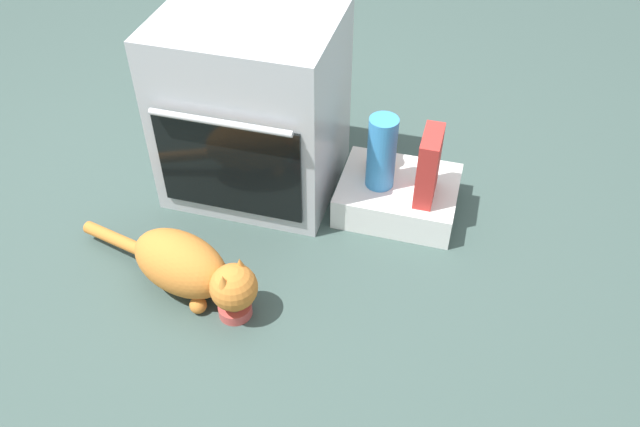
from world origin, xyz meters
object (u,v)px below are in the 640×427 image
oven (253,107)px  water_bottle (382,153)px  cat (189,267)px  food_bowl (235,308)px  cereal_box (429,166)px  sauce_jar (380,151)px  pantry_cabinet (398,195)px

oven → water_bottle: (0.52, -0.05, -0.08)m
cat → water_bottle: bearing=64.8°
food_bowl → cereal_box: size_ratio=0.41×
cat → sauce_jar: size_ratio=5.47×
cereal_box → food_bowl: bearing=-130.6°
pantry_cabinet → cereal_box: 0.24m
cereal_box → water_bottle: bearing=173.0°
oven → cat: (-0.02, -0.65, -0.24)m
sauce_jar → pantry_cabinet: bearing=-40.1°
oven → food_bowl: oven is taller
water_bottle → cat: bearing=-131.9°
oven → cat: 0.69m
oven → food_bowl: (0.16, -0.70, -0.34)m
water_bottle → sauce_jar: bearing=103.1°
food_bowl → cereal_box: 0.87m
food_bowl → water_bottle: bearing=61.2°
pantry_cabinet → cat: size_ratio=0.60×
oven → sauce_jar: bearing=7.3°
pantry_cabinet → water_bottle: 0.23m
sauce_jar → water_bottle: (0.03, -0.11, 0.08)m
food_bowl → cat: 0.21m
cereal_box → water_bottle: (-0.18, 0.02, 0.01)m
pantry_cabinet → cat: bearing=-134.4°
food_bowl → cat: (-0.18, 0.05, 0.10)m
pantry_cabinet → cereal_box: size_ratio=1.64×
food_bowl → cat: bearing=163.3°
food_bowl → sauce_jar: size_ratio=0.83×
sauce_jar → water_bottle: size_ratio=0.47×
water_bottle → oven: bearing=174.8°
sauce_jar → oven: bearing=-172.7°
food_bowl → water_bottle: (0.36, 0.65, 0.26)m
pantry_cabinet → water_bottle: (-0.07, -0.03, 0.22)m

